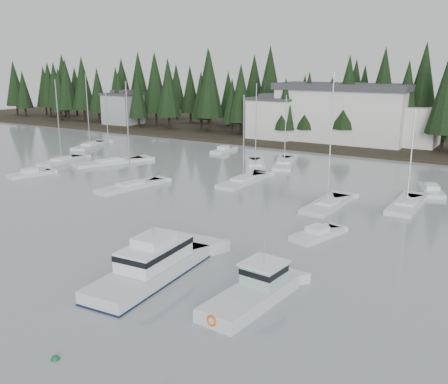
# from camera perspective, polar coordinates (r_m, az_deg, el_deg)

# --- Properties ---
(far_shore_land) EXTENTS (240.00, 54.00, 1.00)m
(far_shore_land) POSITION_cam_1_polar(r_m,az_deg,el_deg) (112.26, 18.07, 6.09)
(far_shore_land) COLOR black
(far_shore_land) RESTS_ON ground
(conifer_treeline) EXTENTS (200.00, 22.00, 20.00)m
(conifer_treeline) POSITION_cam_1_polar(r_m,az_deg,el_deg) (101.71, 16.55, 5.39)
(conifer_treeline) COLOR black
(conifer_treeline) RESTS_ON ground
(house_west) EXTENTS (9.54, 7.42, 8.75)m
(house_west) POSITION_cam_1_polar(r_m,az_deg,el_deg) (100.88, 5.67, 8.52)
(house_west) COLOR silver
(house_west) RESTS_ON ground
(house_far_west) EXTENTS (8.48, 7.42, 8.25)m
(house_far_west) POSITION_cam_1_polar(r_m,az_deg,el_deg) (126.53, -11.48, 9.40)
(house_far_west) COLOR #999EA0
(house_far_west) RESTS_ON ground
(harbor_inn) EXTENTS (29.50, 11.50, 10.90)m
(harbor_inn) POSITION_cam_1_polar(r_m,az_deg,el_deg) (98.33, 14.54, 8.63)
(harbor_inn) COLOR silver
(harbor_inn) RESTS_ON ground
(cabin_cruiser_center) EXTENTS (4.25, 11.57, 4.88)m
(cabin_cruiser_center) POSITION_cam_1_polar(r_m,az_deg,el_deg) (36.87, -8.23, -8.61)
(cabin_cruiser_center) COLOR silver
(cabin_cruiser_center) RESTS_ON ground
(lobster_boat_teal) EXTENTS (3.53, 8.34, 4.52)m
(lobster_boat_teal) POSITION_cam_1_polar(r_m,az_deg,el_deg) (33.25, 3.40, -11.52)
(lobster_boat_teal) COLOR silver
(lobster_boat_teal) RESTS_ON ground
(sailboat_0) EXTENTS (2.76, 9.60, 11.80)m
(sailboat_0) POSITION_cam_1_polar(r_m,az_deg,el_deg) (64.94, 2.21, 1.11)
(sailboat_0) COLOR silver
(sailboat_0) RESTS_ON ground
(sailboat_1) EXTENTS (2.74, 8.70, 11.06)m
(sailboat_1) POSITION_cam_1_polar(r_m,az_deg,el_deg) (57.49, 20.12, -1.57)
(sailboat_1) COLOR silver
(sailboat_1) RESTS_ON ground
(sailboat_3) EXTENTS (7.73, 10.73, 12.83)m
(sailboat_3) POSITION_cam_1_polar(r_m,az_deg,el_deg) (74.68, 3.59, 2.88)
(sailboat_3) COLOR silver
(sailboat_3) RESTS_ON ground
(sailboat_5) EXTENTS (6.96, 11.24, 11.97)m
(sailboat_5) POSITION_cam_1_polar(r_m,az_deg,el_deg) (79.28, -12.94, 3.21)
(sailboat_5) COLOR silver
(sailboat_5) RESTS_ON ground
(sailboat_6) EXTENTS (4.15, 8.56, 13.26)m
(sailboat_6) POSITION_cam_1_polar(r_m,az_deg,el_deg) (82.26, -18.06, 3.28)
(sailboat_6) COLOR silver
(sailboat_6) RESTS_ON ground
(sailboat_8) EXTENTS (4.02, 9.61, 13.60)m
(sailboat_8) POSITION_cam_1_polar(r_m,az_deg,el_deg) (63.19, -10.62, 0.51)
(sailboat_8) COLOR silver
(sailboat_8) RESTS_ON ground
(sailboat_9) EXTENTS (5.87, 10.04, 13.77)m
(sailboat_9) POSITION_cam_1_polar(r_m,az_deg,el_deg) (96.11, -15.05, 5.03)
(sailboat_9) COLOR silver
(sailboat_9) RESTS_ON ground
(sailboat_11) EXTENTS (3.07, 8.82, 14.82)m
(sailboat_11) POSITION_cam_1_polar(r_m,az_deg,el_deg) (55.21, 11.69, -1.58)
(sailboat_11) COLOR silver
(sailboat_11) RESTS_ON ground
(sailboat_12) EXTENTS (6.13, 10.77, 11.10)m
(sailboat_12) POSITION_cam_1_polar(r_m,az_deg,el_deg) (76.93, 6.91, 3.14)
(sailboat_12) COLOR silver
(sailboat_12) RESTS_ON ground
(runabout_0) EXTENTS (3.50, 6.20, 1.42)m
(runabout_0) POSITION_cam_1_polar(r_m,az_deg,el_deg) (73.90, -21.28, 1.83)
(runabout_0) COLOR silver
(runabout_0) RESTS_ON ground
(runabout_1) EXTENTS (3.63, 5.80, 1.42)m
(runabout_1) POSITION_cam_1_polar(r_m,az_deg,el_deg) (45.56, 10.58, -4.94)
(runabout_1) COLOR silver
(runabout_1) RESTS_ON ground
(runabout_3) EXTENTS (2.48, 5.88, 1.42)m
(runabout_3) POSITION_cam_1_polar(r_m,az_deg,el_deg) (87.67, -0.09, 4.70)
(runabout_3) COLOR silver
(runabout_3) RESTS_ON ground
(runabout_4) EXTENTS (4.14, 6.53, 1.42)m
(runabout_4) POSITION_cam_1_polar(r_m,az_deg,el_deg) (64.79, 22.61, 0.02)
(runabout_4) COLOR silver
(runabout_4) RESTS_ON ground
(mooring_buoy_green) EXTENTS (0.47, 0.47, 0.47)m
(mooring_buoy_green) POSITION_cam_1_polar(r_m,az_deg,el_deg) (29.09, -18.70, -17.67)
(mooring_buoy_green) COLOR #145933
(mooring_buoy_green) RESTS_ON ground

